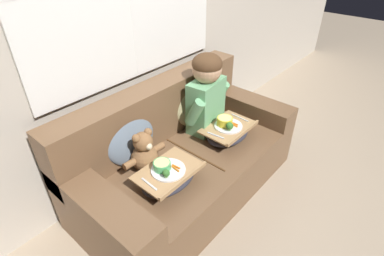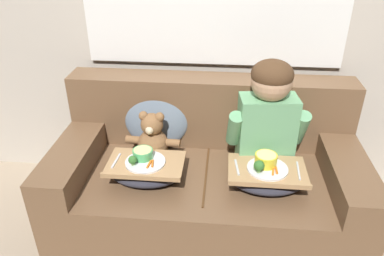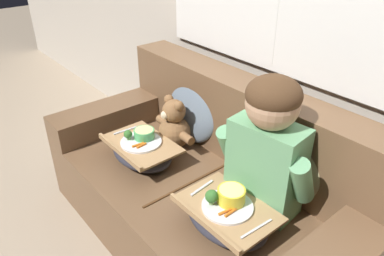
% 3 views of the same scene
% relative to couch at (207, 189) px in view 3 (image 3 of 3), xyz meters
% --- Properties ---
extents(ground_plane, '(14.00, 14.00, 0.00)m').
position_rel_couch_xyz_m(ground_plane, '(0.00, -0.07, -0.31)').
color(ground_plane, tan).
extents(couch, '(1.80, 0.90, 0.86)m').
position_rel_couch_xyz_m(couch, '(0.00, 0.00, 0.00)').
color(couch, brown).
rests_on(couch, ground_plane).
extents(throw_pillow_behind_child, '(0.44, 0.21, 0.46)m').
position_rel_couch_xyz_m(throw_pillow_behind_child, '(0.34, 0.19, 0.31)').
color(throw_pillow_behind_child, tan).
rests_on(throw_pillow_behind_child, couch).
extents(throw_pillow_behind_teddy, '(0.43, 0.21, 0.44)m').
position_rel_couch_xyz_m(throw_pillow_behind_teddy, '(-0.34, 0.19, 0.31)').
color(throw_pillow_behind_teddy, slate).
rests_on(throw_pillow_behind_teddy, couch).
extents(child_figure, '(0.48, 0.25, 0.66)m').
position_rel_couch_xyz_m(child_figure, '(0.34, 0.04, 0.46)').
color(child_figure, '#66A370').
rests_on(child_figure, couch).
extents(teddy_bear, '(0.34, 0.24, 0.32)m').
position_rel_couch_xyz_m(teddy_bear, '(-0.34, 0.03, 0.23)').
color(teddy_bear, brown).
rests_on(teddy_bear, couch).
extents(lap_tray_child, '(0.43, 0.30, 0.19)m').
position_rel_couch_xyz_m(lap_tray_child, '(0.34, -0.19, 0.17)').
color(lap_tray_child, '#2D2D38').
rests_on(lap_tray_child, child_figure).
extents(lap_tray_teddy, '(0.43, 0.29, 0.18)m').
position_rel_couch_xyz_m(lap_tray_teddy, '(-0.34, -0.19, 0.16)').
color(lap_tray_teddy, '#2D2D38').
rests_on(lap_tray_teddy, teddy_bear).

